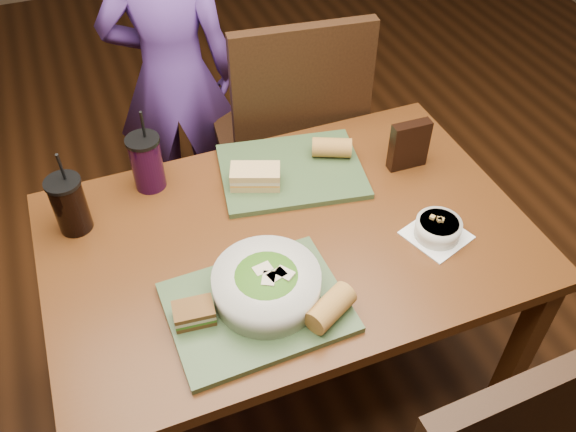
% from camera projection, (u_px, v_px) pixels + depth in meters
% --- Properties ---
extents(ground, '(6.00, 6.00, 0.00)m').
position_uv_depth(ground, '(288.00, 379.00, 2.18)').
color(ground, '#381C0B').
rests_on(ground, ground).
extents(dining_table, '(1.30, 0.85, 0.75)m').
position_uv_depth(dining_table, '(288.00, 256.00, 1.72)').
color(dining_table, '#4F290F').
rests_on(dining_table, ground).
extents(chair_far, '(0.52, 0.52, 1.08)m').
position_uv_depth(chair_far, '(290.00, 135.00, 2.22)').
color(chair_far, black).
rests_on(chair_far, ground).
extents(diner, '(0.57, 0.44, 1.38)m').
position_uv_depth(diner, '(173.00, 78.00, 2.33)').
color(diner, '#573289').
rests_on(diner, ground).
extents(tray_near, '(0.43, 0.33, 0.02)m').
position_uv_depth(tray_near, '(257.00, 307.00, 1.47)').
color(tray_near, '#354B2A').
rests_on(tray_near, dining_table).
extents(tray_far, '(0.47, 0.39, 0.02)m').
position_uv_depth(tray_far, '(292.00, 171.00, 1.83)').
color(tray_far, '#354B2A').
rests_on(tray_far, dining_table).
extents(salad_bowl, '(0.26, 0.26, 0.09)m').
position_uv_depth(salad_bowl, '(267.00, 284.00, 1.45)').
color(salad_bowl, silver).
rests_on(salad_bowl, tray_near).
extents(soup_bowl, '(0.19, 0.19, 0.06)m').
position_uv_depth(soup_bowl, '(438.00, 228.00, 1.63)').
color(soup_bowl, white).
rests_on(soup_bowl, dining_table).
extents(sandwich_near, '(0.10, 0.07, 0.05)m').
position_uv_depth(sandwich_near, '(194.00, 313.00, 1.42)').
color(sandwich_near, '#593819').
rests_on(sandwich_near, tray_near).
extents(sandwich_far, '(0.16, 0.12, 0.06)m').
position_uv_depth(sandwich_far, '(255.00, 177.00, 1.76)').
color(sandwich_far, tan).
rests_on(sandwich_far, tray_far).
extents(baguette_near, '(0.14, 0.11, 0.06)m').
position_uv_depth(baguette_near, '(330.00, 308.00, 1.42)').
color(baguette_near, '#AD7533').
rests_on(baguette_near, tray_near).
extents(baguette_far, '(0.13, 0.10, 0.06)m').
position_uv_depth(baguette_far, '(332.00, 148.00, 1.85)').
color(baguette_far, '#AD7533').
rests_on(baguette_far, tray_far).
extents(cup_cola, '(0.10, 0.10, 0.26)m').
position_uv_depth(cup_cola, '(70.00, 204.00, 1.62)').
color(cup_cola, black).
rests_on(cup_cola, dining_table).
extents(cup_berry, '(0.10, 0.10, 0.26)m').
position_uv_depth(cup_berry, '(147.00, 162.00, 1.74)').
color(cup_berry, black).
rests_on(cup_berry, dining_table).
extents(chip_bag, '(0.12, 0.04, 0.16)m').
position_uv_depth(chip_bag, '(409.00, 145.00, 1.81)').
color(chip_bag, black).
rests_on(chip_bag, dining_table).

